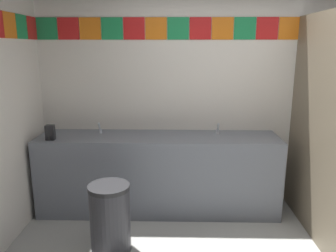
% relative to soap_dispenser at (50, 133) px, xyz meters
% --- Properties ---
extents(wall_back, '(4.43, 0.09, 2.78)m').
position_rel_soap_dispenser_xyz_m(wall_back, '(1.97, 0.50, 0.44)').
color(wall_back, silver).
rests_on(wall_back, ground_plane).
extents(vanity_counter, '(2.67, 0.58, 0.88)m').
position_rel_soap_dispenser_xyz_m(vanity_counter, '(1.14, 0.17, -0.51)').
color(vanity_counter, slate).
rests_on(vanity_counter, ground_plane).
extents(faucet_left, '(0.04, 0.10, 0.14)m').
position_rel_soap_dispenser_xyz_m(faucet_left, '(0.47, 0.26, -0.03)').
color(faucet_left, silver).
rests_on(faucet_left, vanity_counter).
extents(faucet_right, '(0.04, 0.10, 0.14)m').
position_rel_soap_dispenser_xyz_m(faucet_right, '(1.81, 0.26, -0.03)').
color(faucet_right, silver).
rests_on(faucet_right, vanity_counter).
extents(soap_dispenser, '(0.09, 0.09, 0.16)m').
position_rel_soap_dispenser_xyz_m(soap_dispenser, '(0.00, 0.00, 0.00)').
color(soap_dispenser, black).
rests_on(soap_dispenser, vanity_counter).
extents(trash_bin, '(0.38, 0.38, 0.65)m').
position_rel_soap_dispenser_xyz_m(trash_bin, '(0.74, -0.64, -0.64)').
color(trash_bin, '#333338').
rests_on(trash_bin, ground_plane).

